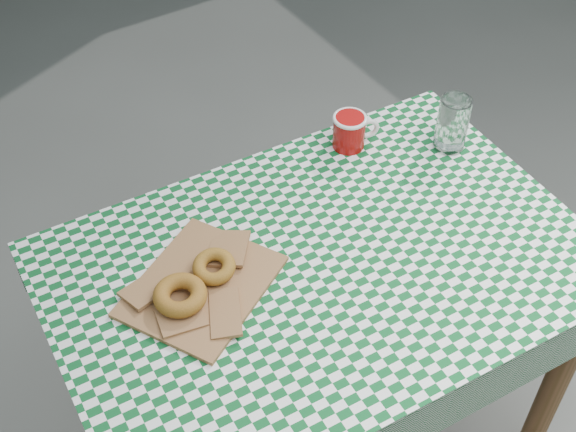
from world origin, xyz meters
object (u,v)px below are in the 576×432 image
object	(u,v)px
coffee_mug	(349,131)
paper_bag	(201,285)
table	(318,365)
drinking_glass	(452,124)

from	to	relation	value
coffee_mug	paper_bag	bearing A→B (deg)	-138.78
paper_bag	coffee_mug	distance (m)	0.56
paper_bag	coffee_mug	world-z (taller)	coffee_mug
table	drinking_glass	world-z (taller)	drinking_glass
table	coffee_mug	bearing A→B (deg)	49.88
coffee_mug	drinking_glass	xyz separation A→B (m)	(0.21, -0.13, 0.03)
coffee_mug	drinking_glass	world-z (taller)	drinking_glass
table	paper_bag	xyz separation A→B (m)	(-0.25, 0.08, 0.39)
paper_bag	drinking_glass	xyz separation A→B (m)	(0.72, 0.07, 0.06)
paper_bag	table	bearing A→B (deg)	-17.54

